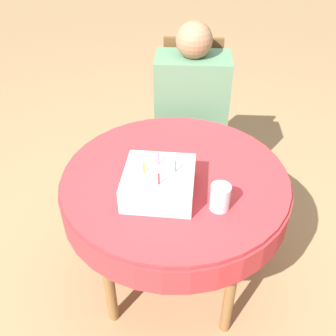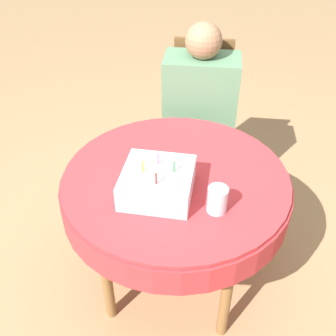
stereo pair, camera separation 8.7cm
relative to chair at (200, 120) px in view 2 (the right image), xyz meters
name	(u,v)px [view 2 (the right image)]	position (x,y,z in m)	size (l,w,h in m)	color
ground_plane	(174,277)	(-0.03, -0.80, -0.53)	(12.00, 12.00, 0.00)	#A37F56
dining_table	(175,190)	(-0.03, -0.80, 0.10)	(1.02, 1.02, 0.71)	#BC3338
chair	(200,120)	(0.00, 0.00, 0.00)	(0.41, 0.41, 1.01)	brown
person	(200,103)	(0.00, -0.10, 0.17)	(0.43, 0.36, 1.16)	#9E7051
birthday_cake	(158,182)	(-0.08, -0.92, 0.24)	(0.28, 0.28, 0.16)	silver
drinking_glass	(217,200)	(0.16, -0.99, 0.24)	(0.08, 0.08, 0.11)	silver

